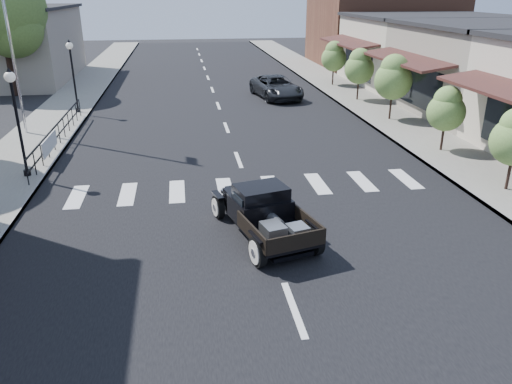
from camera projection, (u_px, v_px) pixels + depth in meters
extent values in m
plane|color=black|center=(269.00, 243.00, 13.18)|extent=(120.00, 120.00, 0.00)
cube|color=black|center=(221.00, 114.00, 26.92)|extent=(14.00, 80.00, 0.02)
cube|color=gray|center=(57.00, 118.00, 25.73)|extent=(3.00, 80.00, 0.15)
cube|color=gray|center=(372.00, 107.00, 28.07)|extent=(3.00, 80.00, 0.15)
cube|color=gray|center=(507.00, 71.00, 26.31)|extent=(10.00, 9.00, 4.50)
cube|color=beige|center=(428.00, 52.00, 34.56)|extent=(10.00, 9.00, 4.50)
cube|color=brown|center=(381.00, 24.00, 43.32)|extent=(11.00, 10.00, 7.00)
cylinder|color=silver|center=(4.00, 6.00, 20.81)|extent=(0.12, 0.12, 10.87)
imported|color=black|center=(276.00, 87.00, 30.62)|extent=(2.95, 5.10, 1.34)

